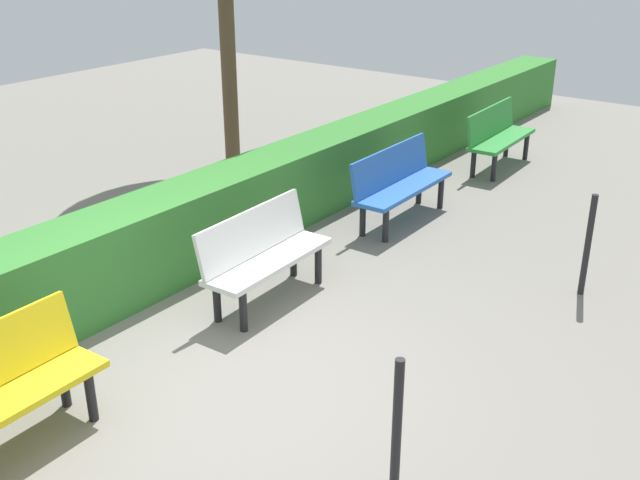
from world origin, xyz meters
The scene contains 7 objects.
ground_plane centered at (0.00, 0.00, 0.00)m, with size 22.84×22.84×0.00m, color gray.
bench_green centered at (-6.33, -0.61, 0.48)m, with size 1.53×0.51×0.86m.
bench_blue centered at (-3.75, -0.67, 0.48)m, with size 1.60×0.48×0.86m.
bench_white centered at (-1.28, -0.63, 0.48)m, with size 1.44×0.51×0.86m.
hedge_row centered at (-1.17, -1.71, 0.43)m, with size 18.84×0.65×0.86m, color #387F33.
railing_post_mid centered at (-3.15, 1.72, 0.50)m, with size 0.06×0.06×1.00m, color black.
railing_post_far centered at (0.26, 1.72, 0.50)m, with size 0.06×0.06×1.00m, color black.
Camera 1 is at (3.46, 3.52, 3.31)m, focal length 42.28 mm.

